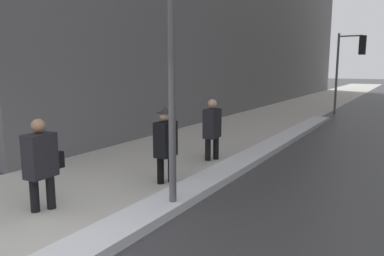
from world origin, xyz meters
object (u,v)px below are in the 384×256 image
at_px(lamp_post, 172,57).
at_px(pedestrian_in_fedora, 166,142).
at_px(traffic_light_near, 352,56).
at_px(pedestrian_with_shoulder_bag, 212,127).
at_px(pedestrian_nearside, 41,161).

distance_m(lamp_post, pedestrian_in_fedora, 2.20).
relative_size(traffic_light_near, pedestrian_with_shoulder_bag, 2.57).
distance_m(lamp_post, pedestrian_with_shoulder_bag, 3.84).
bearing_deg(pedestrian_in_fedora, pedestrian_with_shoulder_bag, 179.30).
relative_size(pedestrian_in_fedora, pedestrian_with_shoulder_bag, 1.02).
distance_m(traffic_light_near, pedestrian_nearside, 16.41).
relative_size(pedestrian_nearside, pedestrian_with_shoulder_bag, 0.99).
bearing_deg(lamp_post, pedestrian_with_shoulder_bag, 106.65).
xyz_separation_m(traffic_light_near, pedestrian_in_fedora, (-1.53, -13.86, -2.02)).
bearing_deg(traffic_light_near, lamp_post, -89.24).
xyz_separation_m(lamp_post, traffic_light_near, (0.61, 15.00, 0.38)).
height_order(traffic_light_near, pedestrian_with_shoulder_bag, traffic_light_near).
bearing_deg(pedestrian_in_fedora, pedestrian_nearside, -24.47).
bearing_deg(lamp_post, traffic_light_near, 87.68).
bearing_deg(pedestrian_nearside, pedestrian_in_fedora, 155.53).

